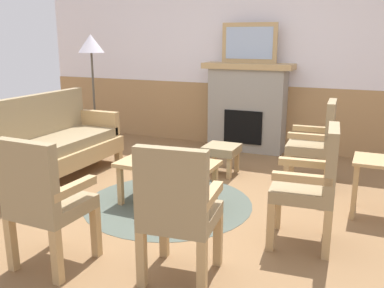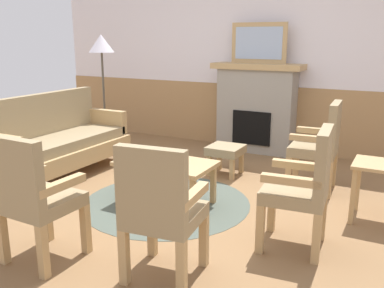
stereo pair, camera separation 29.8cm
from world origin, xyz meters
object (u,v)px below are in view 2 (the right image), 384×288
(armchair_front_left, at_px, (160,207))
(side_table, at_px, (379,176))
(armchair_by_window_left, at_px, (321,143))
(couch, at_px, (59,143))
(footstool, at_px, (226,152))
(armchair_front_center, at_px, (33,194))
(floor_lamp_by_couch, at_px, (102,51))
(coffee_table, at_px, (166,167))
(armchair_near_fireplace, at_px, (304,184))
(book_on_table, at_px, (173,159))
(fireplace, at_px, (256,107))
(framed_picture, at_px, (259,43))

(armchair_front_left, distance_m, side_table, 2.12)
(armchair_by_window_left, height_order, side_table, armchair_by_window_left)
(couch, bearing_deg, side_table, 5.62)
(footstool, bearing_deg, armchair_front_center, -98.92)
(armchair_front_center, distance_m, floor_lamp_by_couch, 3.38)
(coffee_table, relative_size, armchair_near_fireplace, 0.98)
(couch, distance_m, floor_lamp_by_couch, 1.62)
(book_on_table, distance_m, floor_lamp_by_couch, 2.55)
(floor_lamp_by_couch, bearing_deg, coffee_table, -36.08)
(coffee_table, bearing_deg, fireplace, 87.45)
(footstool, relative_size, armchair_by_window_left, 0.41)
(floor_lamp_by_couch, bearing_deg, footstool, -6.88)
(side_table, distance_m, floor_lamp_by_couch, 4.02)
(coffee_table, height_order, footstool, coffee_table)
(floor_lamp_by_couch, bearing_deg, armchair_by_window_left, -4.94)
(book_on_table, distance_m, side_table, 1.91)
(framed_picture, relative_size, side_table, 1.45)
(footstool, height_order, armchair_front_left, armchair_front_left)
(armchair_near_fireplace, relative_size, armchair_by_window_left, 1.00)
(couch, height_order, floor_lamp_by_couch, floor_lamp_by_couch)
(footstool, xyz_separation_m, armchair_front_center, (-0.40, -2.56, 0.25))
(footstool, bearing_deg, book_on_table, -95.59)
(fireplace, relative_size, floor_lamp_by_couch, 0.77)
(couch, bearing_deg, floor_lamp_by_couch, 102.59)
(couch, distance_m, armchair_front_left, 2.70)
(armchair_near_fireplace, bearing_deg, armchair_by_window_left, 96.42)
(coffee_table, height_order, armchair_front_center, armchair_front_center)
(coffee_table, bearing_deg, armchair_by_window_left, 40.78)
(armchair_by_window_left, distance_m, floor_lamp_by_couch, 3.30)
(couch, xyz_separation_m, book_on_table, (1.68, -0.13, 0.06))
(coffee_table, distance_m, armchair_front_center, 1.46)
(armchair_by_window_left, xyz_separation_m, side_table, (0.63, -0.57, -0.10))
(framed_picture, height_order, armchair_front_left, framed_picture)
(armchair_front_center, bearing_deg, armchair_near_fireplace, 34.18)
(armchair_near_fireplace, relative_size, side_table, 1.78)
(framed_picture, xyz_separation_m, armchair_near_fireplace, (1.33, -2.65, -1.02))
(armchair_front_left, relative_size, armchair_front_center, 1.00)
(armchair_front_left, bearing_deg, armchair_front_center, -166.39)
(armchair_front_left, bearing_deg, side_table, 55.04)
(armchair_near_fireplace, relative_size, armchair_front_center, 1.00)
(armchair_by_window_left, height_order, floor_lamp_by_couch, floor_lamp_by_couch)
(couch, xyz_separation_m, armchair_by_window_left, (2.90, 0.92, 0.14))
(framed_picture, bearing_deg, floor_lamp_by_couch, -153.77)
(armchair_near_fireplace, distance_m, armchair_front_left, 1.17)
(footstool, height_order, armchair_front_center, armchair_front_center)
(fireplace, height_order, footstool, fireplace)
(book_on_table, bearing_deg, armchair_by_window_left, 40.62)
(floor_lamp_by_couch, bearing_deg, armchair_front_center, -59.65)
(couch, relative_size, side_table, 3.27)
(coffee_table, relative_size, book_on_table, 4.26)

